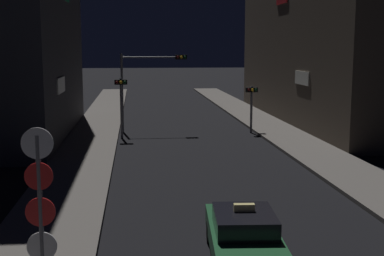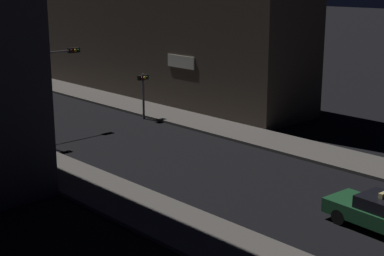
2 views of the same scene
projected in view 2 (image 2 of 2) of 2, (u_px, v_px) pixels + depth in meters
The scene contains 5 objects.
sidewalk_right at pixel (150, 110), 43.73m from camera, with size 3.21×71.15×0.17m, color #5B5651.
taxi at pixel (382, 213), 23.04m from camera, with size 2.13×4.57×1.62m.
traffic_light_overhead at pixel (43, 73), 36.62m from camera, with size 4.52×0.41×5.38m.
traffic_light_left_kerb at pixel (40, 101), 33.97m from camera, with size 0.80×0.42×3.87m.
traffic_light_right_kerb at pixel (143, 86), 40.79m from camera, with size 0.80×0.42×3.20m.
Camera 2 is at (-20.77, 0.39, 9.76)m, focal length 54.87 mm.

